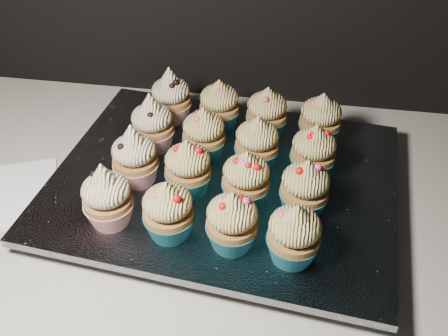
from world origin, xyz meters
The scene contains 20 objects.
worktop centered at (0.00, 1.70, 0.88)m, with size 2.44×0.64×0.04m, color beige.
napkin centered at (-0.50, 1.68, 0.90)m, with size 0.14×0.14×0.00m, color white.
baking_tray centered at (-0.19, 1.73, 0.91)m, with size 0.44×0.33×0.02m, color black.
foil_lining centered at (-0.19, 1.73, 0.93)m, with size 0.48×0.37×0.01m, color silver.
cupcake_0 centered at (-0.32, 1.63, 0.97)m, with size 0.06×0.06×0.10m.
cupcake_1 centered at (-0.24, 1.62, 0.97)m, with size 0.06×0.06×0.08m.
cupcake_2 centered at (-0.16, 1.61, 0.97)m, with size 0.06×0.06×0.08m.
cupcake_3 centered at (-0.09, 1.60, 0.97)m, with size 0.06×0.06×0.08m.
cupcake_4 centered at (-0.31, 1.71, 0.97)m, with size 0.06×0.06×0.10m.
cupcake_5 centered at (-0.24, 1.70, 0.97)m, with size 0.06×0.06×0.08m.
cupcake_6 centered at (-0.16, 1.69, 0.97)m, with size 0.06×0.06×0.08m.
cupcake_7 centered at (-0.08, 1.68, 0.97)m, with size 0.06×0.06×0.08m.
cupcake_8 centered at (-0.31, 1.79, 0.97)m, with size 0.06×0.06×0.10m.
cupcake_9 centered at (-0.23, 1.78, 0.97)m, with size 0.06×0.06×0.08m.
cupcake_10 centered at (-0.15, 1.77, 0.97)m, with size 0.06×0.06×0.08m.
cupcake_11 centered at (-0.07, 1.76, 0.97)m, with size 0.06×0.06×0.08m.
cupcake_12 centered at (-0.30, 1.86, 0.97)m, with size 0.06×0.06×0.10m.
cupcake_13 centered at (-0.22, 1.86, 0.97)m, with size 0.06×0.06×0.08m.
cupcake_14 centered at (-0.14, 1.84, 0.97)m, with size 0.06×0.06×0.08m.
cupcake_15 centered at (-0.06, 1.84, 0.97)m, with size 0.06×0.06×0.08m.
Camera 1 is at (-0.11, 1.21, 1.40)m, focal length 40.00 mm.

